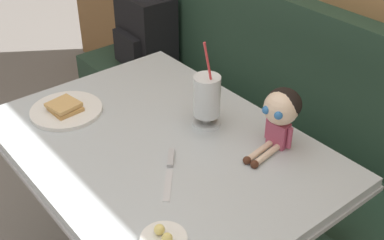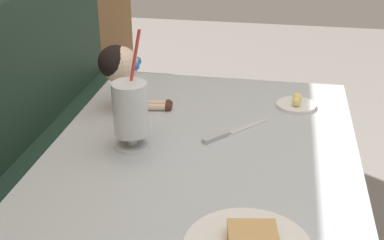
% 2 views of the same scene
% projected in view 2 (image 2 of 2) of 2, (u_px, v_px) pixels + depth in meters
% --- Properties ---
extents(diner_table, '(1.11, 0.81, 0.74)m').
position_uv_depth(diner_table, '(201.00, 217.00, 1.42)').
color(diner_table, '#B2BCC1').
rests_on(diner_table, ground).
extents(milkshake_glass, '(0.10, 0.10, 0.31)m').
position_uv_depth(milkshake_glass, '(131.00, 112.00, 1.33)').
color(milkshake_glass, silver).
rests_on(milkshake_glass, diner_table).
extents(butter_saucer, '(0.12, 0.12, 0.04)m').
position_uv_depth(butter_saucer, '(296.00, 104.00, 1.60)').
color(butter_saucer, white).
rests_on(butter_saucer, diner_table).
extents(butter_knife, '(0.19, 0.17, 0.01)m').
position_uv_depth(butter_knife, '(225.00, 134.00, 1.43)').
color(butter_knife, silver).
rests_on(butter_knife, diner_table).
extents(seated_doll, '(0.13, 0.23, 0.20)m').
position_uv_depth(seated_doll, '(120.00, 68.00, 1.54)').
color(seated_doll, '#B74C6B').
rests_on(seated_doll, diner_table).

